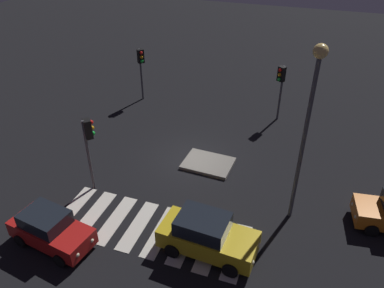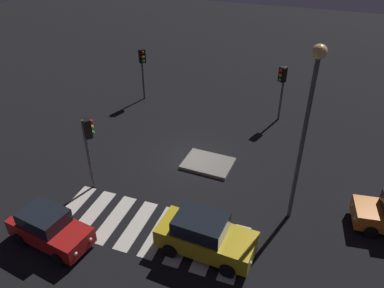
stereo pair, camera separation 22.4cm
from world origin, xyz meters
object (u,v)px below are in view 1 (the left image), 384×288
at_px(traffic_light_north, 281,80).
at_px(traffic_light_south, 89,138).
at_px(car_yellow, 207,235).
at_px(car_red, 50,229).
at_px(traffic_island, 208,163).
at_px(street_lamp, 309,110).
at_px(traffic_light_west, 141,62).

xyz_separation_m(traffic_light_north, traffic_light_south, (-7.64, -10.23, 0.13)).
xyz_separation_m(car_yellow, traffic_light_north, (1.05, 12.39, 1.98)).
bearing_deg(traffic_light_north, car_red, 3.93).
distance_m(traffic_island, street_lamp, 7.70).
bearing_deg(car_red, traffic_island, 67.54).
bearing_deg(car_red, traffic_light_north, 71.06).
bearing_deg(car_red, traffic_light_west, 108.25).
bearing_deg(street_lamp, traffic_light_north, 102.50).
relative_size(traffic_island, car_yellow, 0.67).
xyz_separation_m(traffic_island, car_red, (-4.62, -7.64, 0.70)).
height_order(car_red, street_lamp, street_lamp).
relative_size(traffic_island, car_red, 0.73).
relative_size(car_yellow, traffic_light_west, 1.09).
xyz_separation_m(traffic_island, traffic_light_west, (-6.98, 6.37, 2.82)).
relative_size(car_yellow, traffic_light_north, 1.11).
xyz_separation_m(traffic_light_north, traffic_light_west, (-9.76, -0.13, 0.06)).
relative_size(traffic_light_north, street_lamp, 0.46).
bearing_deg(car_yellow, car_red, -160.90).
bearing_deg(street_lamp, car_red, -151.79).
xyz_separation_m(traffic_light_south, street_lamp, (9.65, 1.14, 2.54)).
distance_m(traffic_light_west, traffic_light_south, 10.32).
relative_size(car_yellow, traffic_light_south, 1.06).
distance_m(car_red, traffic_light_south, 4.50).
distance_m(traffic_island, traffic_light_north, 7.59).
bearing_deg(traffic_light_south, traffic_light_west, 55.51).
distance_m(traffic_island, car_yellow, 6.19).
xyz_separation_m(car_yellow, traffic_light_south, (-6.59, 2.16, 2.11)).
bearing_deg(traffic_light_west, street_lamp, 8.57).
bearing_deg(traffic_light_south, traffic_island, -8.85).
height_order(car_red, traffic_light_west, traffic_light_west).
xyz_separation_m(car_yellow, car_red, (-6.36, -1.75, -0.09)).
bearing_deg(car_red, street_lamp, 36.92).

